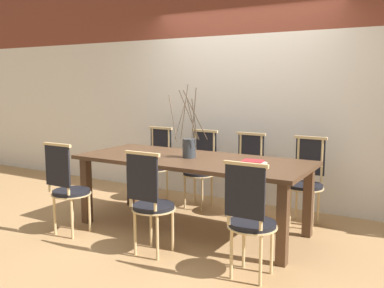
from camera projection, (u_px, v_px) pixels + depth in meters
The scene contains 12 objects.
ground_plane at pixel (192, 229), 4.60m from camera, with size 16.00×16.00×0.00m, color #A87F51.
wall_rear at pixel (243, 79), 5.49m from camera, with size 12.00×0.06×3.20m.
dining_table at pixel (192, 167), 4.50m from camera, with size 2.47×1.02×0.77m.
chair_near_leftend at pixel (67, 186), 4.36m from camera, with size 0.40×0.40×0.97m.
chair_near_left at pixel (150, 200), 3.84m from camera, with size 0.40×0.40×0.97m.
chair_near_center at pixel (250, 217), 3.36m from camera, with size 0.40×0.40×0.97m.
chair_far_leftend at pixel (156, 161), 5.71m from camera, with size 0.40×0.40×0.97m.
chair_far_left at pixel (200, 166), 5.37m from camera, with size 0.40×0.40×0.97m.
chair_far_center at pixel (247, 172), 5.05m from camera, with size 0.40×0.40×0.97m.
chair_far_right at pixel (307, 178), 4.70m from camera, with size 0.40×0.40×0.97m.
vase_centerpiece at pixel (189, 146), 4.50m from camera, with size 0.45×0.37×0.77m.
book_stack at pixel (252, 162), 4.16m from camera, with size 0.25×0.22×0.03m.
Camera 1 is at (2.23, -3.82, 1.56)m, focal length 40.00 mm.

